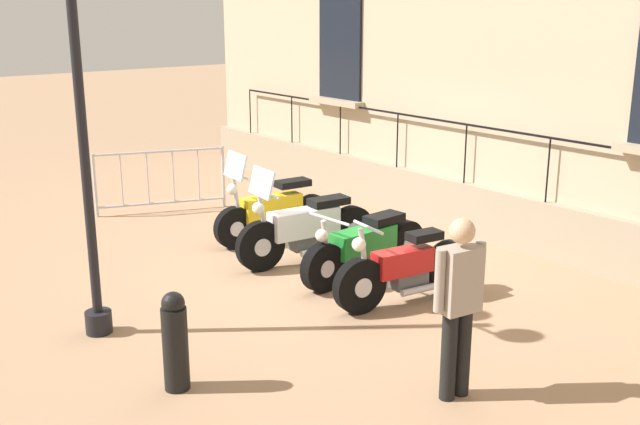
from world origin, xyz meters
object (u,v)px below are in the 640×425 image
object	(u,v)px
motorcycle_yellow	(273,213)
motorcycle_red	(405,270)
crowd_barrier	(161,179)
lamppost	(76,53)
pedestrian_standing	(459,299)
bollard	(175,341)
motorcycle_white	(306,229)
motorcycle_green	(366,248)

from	to	relation	value
motorcycle_yellow	motorcycle_red	bearing A→B (deg)	86.81
crowd_barrier	lamppost	bearing A→B (deg)	54.86
pedestrian_standing	bollard	bearing A→B (deg)	-41.88
lamppost	motorcycle_red	bearing A→B (deg)	155.56
motorcycle_yellow	bollard	bearing A→B (deg)	43.37
motorcycle_white	bollard	world-z (taller)	motorcycle_white
bollard	pedestrian_standing	xyz separation A→B (m)	(-1.86, 1.67, 0.46)
lamppost	motorcycle_yellow	bearing A→B (deg)	-156.31
lamppost	pedestrian_standing	distance (m)	4.28
motorcycle_white	motorcycle_green	size ratio (longest dim) A/B	1.01
pedestrian_standing	motorcycle_white	bearing A→B (deg)	-107.81
bollard	pedestrian_standing	size ratio (longest dim) A/B	0.57
bollard	motorcycle_white	bearing A→B (deg)	-146.36
motorcycle_yellow	motorcycle_green	world-z (taller)	motorcycle_yellow
motorcycle_green	motorcycle_red	xyz separation A→B (m)	(0.20, 0.90, -0.00)
motorcycle_white	motorcycle_green	xyz separation A→B (m)	(-0.22, 0.95, -0.06)
motorcycle_white	crowd_barrier	world-z (taller)	motorcycle_white
lamppost	crowd_barrier	bearing A→B (deg)	-125.14
motorcycle_yellow	motorcycle_white	bearing A→B (deg)	79.95
motorcycle_green	bollard	size ratio (longest dim) A/B	2.22
motorcycle_green	motorcycle_red	distance (m)	0.92
motorcycle_white	pedestrian_standing	xyz separation A→B (m)	(1.19, 3.69, 0.48)
motorcycle_red	bollard	distance (m)	3.07
motorcycle_yellow	crowd_barrier	world-z (taller)	motorcycle_yellow
motorcycle_yellow	pedestrian_standing	size ratio (longest dim) A/B	1.16
motorcycle_yellow	lamppost	xyz separation A→B (m)	(3.29, 1.45, 2.49)
lamppost	crowd_barrier	size ratio (longest dim) A/B	2.03
lamppost	bollard	xyz separation A→B (m)	(-0.07, 1.60, -2.45)
lamppost	crowd_barrier	world-z (taller)	lamppost
motorcycle_white	crowd_barrier	size ratio (longest dim) A/B	1.03
motorcycle_red	motorcycle_white	bearing A→B (deg)	-89.34
motorcycle_green	bollard	distance (m)	3.43
motorcycle_green	lamppost	bearing A→B (deg)	-8.99
motorcycle_white	bollard	distance (m)	3.66
motorcycle_yellow	crowd_barrier	size ratio (longest dim) A/B	0.95
motorcycle_red	pedestrian_standing	bearing A→B (deg)	56.76
motorcycle_yellow	pedestrian_standing	xyz separation A→B (m)	(1.37, 4.71, 0.50)
bollard	motorcycle_green	bearing A→B (deg)	-161.78
motorcycle_white	motorcycle_green	bearing A→B (deg)	102.85
motorcycle_green	motorcycle_red	size ratio (longest dim) A/B	1.08
motorcycle_green	bollard	world-z (taller)	bollard
motorcycle_white	motorcycle_green	distance (m)	0.98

